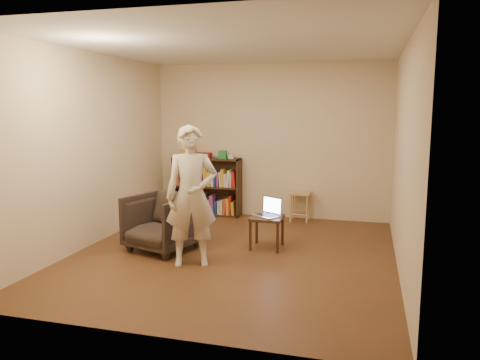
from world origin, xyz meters
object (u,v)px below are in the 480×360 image
(stool, at_px, (300,198))
(person, at_px, (191,196))
(armchair, at_px, (162,222))
(laptop, at_px, (268,212))
(bookshelf, at_px, (207,190))
(side_table, at_px, (267,222))

(stool, bearing_deg, person, -110.37)
(armchair, xyz_separation_m, laptop, (1.32, 0.48, 0.12))
(bookshelf, relative_size, armchair, 1.47)
(armchair, relative_size, laptop, 1.96)
(bookshelf, xyz_separation_m, laptop, (1.44, -1.65, 0.05))
(armchair, bearing_deg, person, -19.52)
(person, bearing_deg, stool, 47.38)
(laptop, bearing_deg, person, -97.99)
(stool, distance_m, side_table, 1.64)
(side_table, height_order, person, person)
(bookshelf, relative_size, side_table, 2.80)
(bookshelf, distance_m, armchair, 2.13)
(armchair, bearing_deg, side_table, 36.37)
(laptop, relative_size, person, 0.25)
(bookshelf, bearing_deg, laptop, -48.77)
(laptop, bearing_deg, bookshelf, 161.37)
(laptop, xyz_separation_m, person, (-0.73, -0.93, 0.34))
(person, bearing_deg, bookshelf, 83.15)
(side_table, bearing_deg, person, -128.87)
(bookshelf, height_order, person, person)
(bookshelf, xyz_separation_m, person, (0.71, -2.58, 0.39))
(stool, distance_m, armchair, 2.57)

